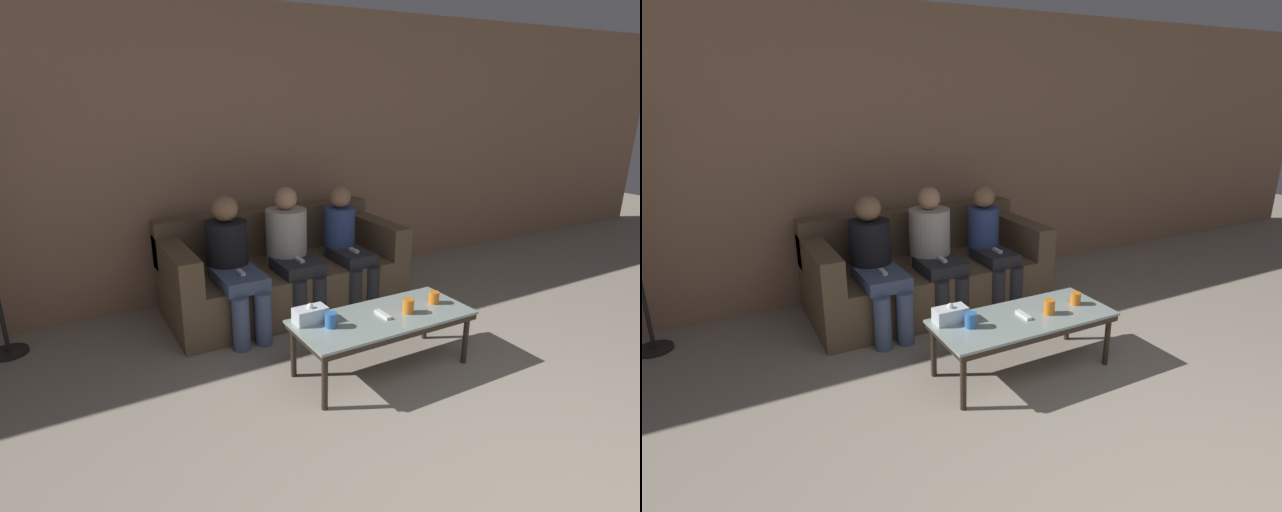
{
  "view_description": "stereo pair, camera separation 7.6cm",
  "coord_description": "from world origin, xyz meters",
  "views": [
    {
      "loc": [
        -1.73,
        -0.62,
        1.85
      ],
      "look_at": [
        0.0,
        2.51,
        0.67
      ],
      "focal_mm": 28.0,
      "sensor_mm": 36.0,
      "label": 1
    },
    {
      "loc": [
        -1.66,
        -0.66,
        1.85
      ],
      "look_at": [
        0.0,
        2.51,
        0.67
      ],
      "focal_mm": 28.0,
      "sensor_mm": 36.0,
      "label": 2
    }
  ],
  "objects": [
    {
      "name": "couch",
      "position": [
        0.0,
        3.21,
        0.31
      ],
      "size": [
        2.05,
        0.95,
        0.83
      ],
      "color": "brown",
      "rests_on": "ground_plane"
    },
    {
      "name": "cup_near_left",
      "position": [
        -0.26,
        1.89,
        0.46
      ],
      "size": [
        0.08,
        0.08,
        0.1
      ],
      "color": "#3372BF",
      "rests_on": "coffee_table"
    },
    {
      "name": "game_remote",
      "position": [
        0.13,
        1.86,
        0.42
      ],
      "size": [
        0.04,
        0.15,
        0.02
      ],
      "color": "white",
      "rests_on": "coffee_table"
    },
    {
      "name": "cup_far_center",
      "position": [
        0.31,
        1.82,
        0.46
      ],
      "size": [
        0.08,
        0.08,
        0.1
      ],
      "color": "orange",
      "rests_on": "coffee_table"
    },
    {
      "name": "seated_person_left_end",
      "position": [
        -0.53,
        2.98,
        0.58
      ],
      "size": [
        0.34,
        0.73,
        1.08
      ],
      "color": "#47567A",
      "rests_on": "ground_plane"
    },
    {
      "name": "wall_back",
      "position": [
        0.0,
        3.75,
        1.3
      ],
      "size": [
        12.0,
        0.06,
        2.6
      ],
      "color": "#9E755B",
      "rests_on": "ground_plane"
    },
    {
      "name": "coffee_table",
      "position": [
        0.13,
        1.86,
        0.37
      ],
      "size": [
        1.24,
        0.53,
        0.41
      ],
      "color": "#8C9E99",
      "rests_on": "ground_plane"
    },
    {
      "name": "tissue_box",
      "position": [
        -0.34,
        2.02,
        0.46
      ],
      "size": [
        0.22,
        0.12,
        0.13
      ],
      "color": "silver",
      "rests_on": "coffee_table"
    },
    {
      "name": "cup_near_right",
      "position": [
        0.57,
        1.86,
        0.45
      ],
      "size": [
        0.07,
        0.07,
        0.09
      ],
      "color": "orange",
      "rests_on": "coffee_table"
    },
    {
      "name": "seated_person_mid_left",
      "position": [
        0.0,
        3.01,
        0.59
      ],
      "size": [
        0.35,
        0.65,
        1.1
      ],
      "color": "#28282D",
      "rests_on": "ground_plane"
    },
    {
      "name": "seated_person_mid_right",
      "position": [
        0.53,
        2.98,
        0.56
      ],
      "size": [
        0.31,
        0.61,
        1.07
      ],
      "color": "#28282D",
      "rests_on": "ground_plane"
    }
  ]
}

